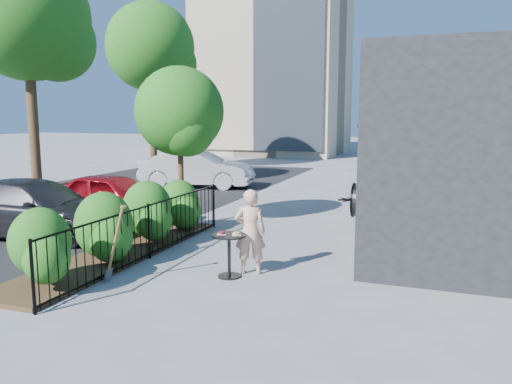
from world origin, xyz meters
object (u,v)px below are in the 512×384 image
at_px(street_tree_near, 27,25).
at_px(car_darkgrey, 35,208).
at_px(car_red, 114,197).
at_px(patio_tree, 181,117).
at_px(woman, 250,232).
at_px(car_silver, 197,169).
at_px(shovel, 114,248).
at_px(street_tree_far, 151,52).
at_px(cafe_table, 229,248).

relative_size(street_tree_near, car_darkgrey, 1.82).
bearing_deg(car_red, street_tree_near, 62.54).
bearing_deg(street_tree_near, patio_tree, -22.57).
height_order(woman, car_silver, woman).
bearing_deg(car_darkgrey, shovel, -126.31).
relative_size(patio_tree, street_tree_far, 0.48).
relative_size(street_tree_near, cafe_table, 10.21).
xyz_separation_m(street_tree_far, car_darkgrey, (4.94, -13.26, -5.26)).
height_order(street_tree_near, woman, street_tree_near).
relative_size(car_silver, car_darkgrey, 0.97).
bearing_deg(patio_tree, car_red, 178.64).
relative_size(car_red, car_silver, 0.85).
height_order(street_tree_near, shovel, street_tree_near).
xyz_separation_m(cafe_table, shovel, (-1.68, -0.96, 0.08)).
distance_m(street_tree_near, cafe_table, 13.35).
height_order(street_tree_near, car_silver, street_tree_near).
height_order(cafe_table, car_darkgrey, car_darkgrey).
height_order(shovel, car_darkgrey, shovel).
relative_size(street_tree_near, car_silver, 1.87).
bearing_deg(street_tree_near, car_silver, 34.79).
height_order(street_tree_near, car_red, street_tree_near).
xyz_separation_m(street_tree_near, car_darkgrey, (4.94, -5.26, -5.26)).
relative_size(patio_tree, car_red, 1.05).
distance_m(street_tree_near, car_silver, 7.81).
bearing_deg(shovel, cafe_table, 29.70).
distance_m(shovel, car_red, 5.28).
bearing_deg(woman, street_tree_near, -47.66).
height_order(street_tree_far, cafe_table, street_tree_far).
height_order(street_tree_near, street_tree_far, same).
bearing_deg(cafe_table, street_tree_near, 148.01).
xyz_separation_m(shovel, car_silver, (-3.89, 10.76, 0.12)).
height_order(street_tree_near, cafe_table, street_tree_near).
relative_size(shovel, car_red, 0.37).
relative_size(patio_tree, shovel, 2.86).
height_order(cafe_table, woman, woman).
bearing_deg(street_tree_far, car_darkgrey, -69.55).
bearing_deg(car_darkgrey, cafe_table, -108.79).
relative_size(cafe_table, shovel, 0.59).
bearing_deg(street_tree_far, street_tree_near, -90.00).
xyz_separation_m(patio_tree, car_red, (-2.12, 0.05, -2.12)).
bearing_deg(cafe_table, woman, 49.12).
height_order(cafe_table, car_red, car_red).
distance_m(street_tree_far, shovel, 18.48).
xyz_separation_m(patio_tree, street_tree_far, (-7.70, 11.20, 3.15)).
bearing_deg(patio_tree, woman, -45.24).
relative_size(patio_tree, car_silver, 0.89).
distance_m(street_tree_near, woman, 13.32).
relative_size(street_tree_near, woman, 5.43).
bearing_deg(street_tree_far, shovel, -60.64).
distance_m(street_tree_far, cafe_table, 18.60).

